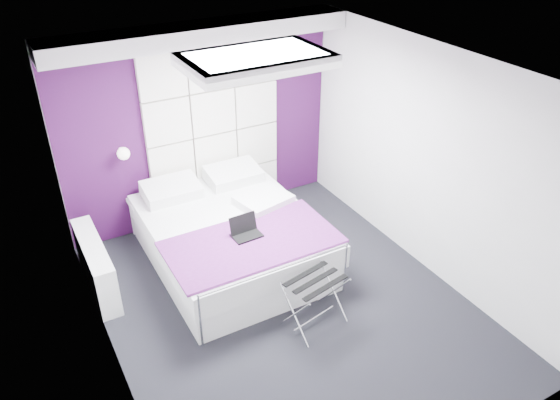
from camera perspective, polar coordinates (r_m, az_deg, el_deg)
name	(u,v)px	position (r m, az deg, el deg)	size (l,w,h in m)	color
floor	(286,305)	(6.04, 0.64, -10.94)	(4.40, 4.40, 0.00)	black
ceiling	(288,71)	(4.72, 0.82, 13.31)	(4.40, 4.40, 0.00)	white
wall_back	(201,125)	(7.05, -8.27, 7.79)	(3.60, 3.60, 0.00)	silver
wall_left	(98,258)	(4.78, -18.47, -5.74)	(4.40, 4.40, 0.00)	silver
wall_right	(428,162)	(6.25, 15.23, 3.85)	(4.40, 4.40, 0.00)	silver
accent_wall	(201,125)	(7.04, -8.24, 7.76)	(3.58, 0.02, 2.58)	#360D39
soffit	(201,33)	(6.45, -8.23, 16.88)	(3.58, 0.50, 0.20)	white
headboard	(214,134)	(7.10, -6.89, 6.91)	(1.80, 0.08, 2.30)	white
skylight	(256,59)	(5.24, -2.55, 14.50)	(1.36, 0.86, 0.12)	white
wall_lamp	(123,152)	(6.70, -16.13, 4.81)	(0.15, 0.15, 0.15)	white
radiator	(96,266)	(6.42, -18.68, -6.51)	(0.22, 1.20, 0.60)	white
bed	(231,237)	(6.50, -5.16, -3.92)	(1.85, 2.24, 0.78)	white
nightstand	(146,201)	(7.02, -13.83, -0.14)	(0.42, 0.33, 0.05)	white
luggage_rack	(314,302)	(5.66, 3.62, -10.57)	(0.58, 0.43, 0.57)	silver
laptop	(245,230)	(5.97, -3.68, -3.16)	(0.31, 0.22, 0.23)	black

